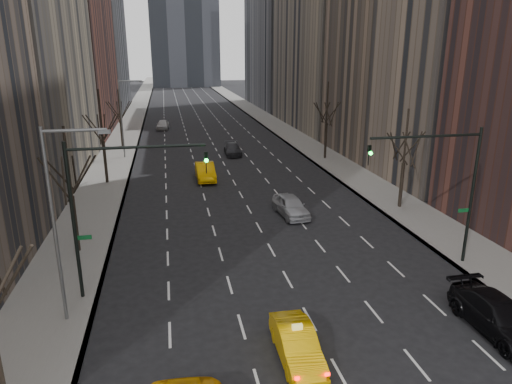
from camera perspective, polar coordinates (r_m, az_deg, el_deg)
sidewalk_left at (r=81.11m, az=-15.49°, el=7.96°), size 4.50×320.00×0.15m
sidewalk_right at (r=82.94m, az=1.81°, el=8.76°), size 4.50×320.00×0.15m
tree_lw_b at (r=29.79m, az=-22.04°, el=-0.48°), size 3.36×3.50×7.82m
tree_lw_c at (r=45.10m, az=-18.54°, el=5.94°), size 3.36×3.50×8.74m
tree_lw_d at (r=62.84m, az=-16.59°, el=8.60°), size 3.36×3.50×7.36m
tree_rw_b at (r=37.69m, az=17.96°, el=3.44°), size 3.36×3.50×7.82m
tree_rw_c at (r=53.77m, az=8.79°, el=8.29°), size 3.36×3.50×8.74m
traffic_mast_left at (r=23.14m, az=-18.08°, el=-0.30°), size 6.69×0.39×8.00m
traffic_mast_right at (r=27.53m, az=22.86°, el=1.89°), size 6.69×0.39×8.00m
streetlight_near at (r=21.52m, az=-23.26°, el=-1.79°), size 2.83×0.22×9.00m
streetlight_far at (r=55.56m, az=-16.17°, el=9.75°), size 2.83×0.22×9.00m
taxi_sedan at (r=19.62m, az=5.12°, el=-18.41°), size 1.52×4.24×1.39m
silver_sedan_ahead at (r=35.09m, az=4.36°, el=-1.72°), size 2.29×4.76×1.57m
parked_suv_black at (r=23.71m, az=28.06°, el=-13.54°), size 2.25×5.41×1.56m
far_taxi at (r=45.17m, az=-6.37°, el=2.57°), size 1.78×5.06×1.67m
far_suv_grey at (r=56.19m, az=-2.93°, el=5.38°), size 2.17×4.87×1.39m
far_car_white at (r=76.62m, az=-11.57°, el=8.25°), size 2.26×4.63×1.52m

